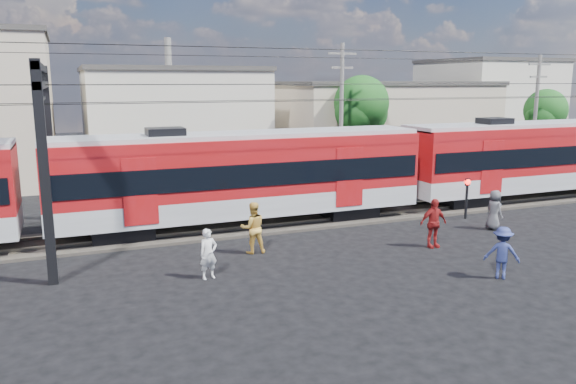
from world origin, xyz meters
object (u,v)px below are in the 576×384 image
pedestrian_c (502,253)px  crossing_signal (467,191)px  commuter_train (246,173)px  car_silver (567,167)px  pedestrian_a (208,254)px

pedestrian_c → crossing_signal: 8.18m
commuter_train → crossing_signal: size_ratio=26.19×
crossing_signal → car_silver: bearing=26.7°
crossing_signal → pedestrian_c: bearing=-121.2°
commuter_train → pedestrian_c: (5.74, -9.34, -1.54)m
pedestrian_a → crossing_signal: bearing=2.2°
commuter_train → pedestrian_c: size_ratio=29.09×
pedestrian_a → car_silver: size_ratio=0.44×
pedestrian_a → car_silver: bearing=8.5°
commuter_train → pedestrian_c: commuter_train is taller
commuter_train → pedestrian_a: bearing=-118.3°
crossing_signal → pedestrian_a: bearing=-165.1°
pedestrian_a → pedestrian_c: 9.55m
car_silver → crossing_signal: 15.72m
commuter_train → car_silver: bearing=11.1°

